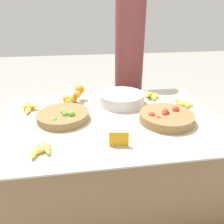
# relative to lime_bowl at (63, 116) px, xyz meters

# --- Properties ---
(ground_plane) EXTENTS (12.00, 12.00, 0.00)m
(ground_plane) POSITION_rel_lime_bowl_xyz_m (0.36, -0.03, -0.66)
(ground_plane) COLOR #A39E93
(market_table) EXTENTS (1.64, 1.14, 0.63)m
(market_table) POSITION_rel_lime_bowl_xyz_m (0.36, -0.03, -0.34)
(market_table) COLOR olive
(market_table) RESTS_ON ground_plane
(lime_bowl) EXTENTS (0.38, 0.38, 0.09)m
(lime_bowl) POSITION_rel_lime_bowl_xyz_m (0.00, 0.00, 0.00)
(lime_bowl) COLOR olive
(lime_bowl) RESTS_ON market_table
(tomato_basket) EXTENTS (0.39, 0.39, 0.10)m
(tomato_basket) POSITION_rel_lime_bowl_xyz_m (0.74, -0.14, 0.00)
(tomato_basket) COLOR olive
(tomato_basket) RESTS_ON market_table
(orange_pile) EXTENTS (0.19, 0.21, 0.14)m
(orange_pile) POSITION_rel_lime_bowl_xyz_m (0.07, 0.32, 0.02)
(orange_pile) COLOR orange
(orange_pile) RESTS_ON market_table
(metal_bowl) EXTENTS (0.39, 0.39, 0.09)m
(metal_bowl) POSITION_rel_lime_bowl_xyz_m (0.48, 0.24, 0.02)
(metal_bowl) COLOR silver
(metal_bowl) RESTS_ON market_table
(price_sign) EXTENTS (0.12, 0.02, 0.09)m
(price_sign) POSITION_rel_lime_bowl_xyz_m (0.34, -0.40, 0.02)
(price_sign) COLOR orange
(price_sign) RESTS_ON market_table
(banana_bunch_front_right) EXTENTS (0.16, 0.18, 0.06)m
(banana_bunch_front_right) POSITION_rel_lime_bowl_xyz_m (0.78, 0.33, -0.01)
(banana_bunch_front_right) COLOR #EFDB4C
(banana_bunch_front_right) RESTS_ON market_table
(banana_bunch_middle_right) EXTENTS (0.15, 0.18, 0.04)m
(banana_bunch_middle_right) POSITION_rel_lime_bowl_xyz_m (1.01, 0.12, -0.01)
(banana_bunch_middle_right) COLOR #EFDB4C
(banana_bunch_middle_right) RESTS_ON market_table
(banana_bunch_middle_left) EXTENTS (0.15, 0.20, 0.05)m
(banana_bunch_middle_left) POSITION_rel_lime_bowl_xyz_m (-0.28, 0.22, -0.01)
(banana_bunch_middle_left) COLOR #EFDB4C
(banana_bunch_middle_left) RESTS_ON market_table
(banana_bunch_back_center) EXTENTS (0.13, 0.17, 0.04)m
(banana_bunch_back_center) POSITION_rel_lime_bowl_xyz_m (-0.11, -0.40, -0.01)
(banana_bunch_back_center) COLOR #EFDB4C
(banana_bunch_back_center) RESTS_ON market_table
(vendor_person) EXTENTS (0.31, 0.31, 1.68)m
(vendor_person) POSITION_rel_lime_bowl_xyz_m (0.69, 0.87, 0.13)
(vendor_person) COLOR brown
(vendor_person) RESTS_ON ground_plane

